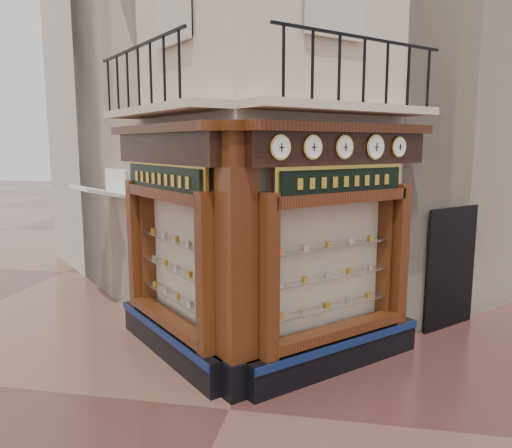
% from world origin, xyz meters
% --- Properties ---
extents(ground, '(80.00, 80.00, 0.00)m').
position_xyz_m(ground, '(0.00, 0.00, 0.00)').
color(ground, '#4B2723').
rests_on(ground, ground).
extents(main_building, '(11.31, 11.31, 12.00)m').
position_xyz_m(main_building, '(0.00, 6.16, 6.00)').
color(main_building, '#BEAB94').
rests_on(main_building, ground).
extents(neighbour_left, '(11.31, 11.31, 11.00)m').
position_xyz_m(neighbour_left, '(-2.47, 8.63, 5.50)').
color(neighbour_left, beige).
rests_on(neighbour_left, ground).
extents(neighbour_right, '(11.31, 11.31, 11.00)m').
position_xyz_m(neighbour_right, '(2.47, 8.63, 5.50)').
color(neighbour_right, beige).
rests_on(neighbour_right, ground).
extents(shopfront_left, '(2.86, 2.86, 3.98)m').
position_xyz_m(shopfront_left, '(-1.41, 1.57, 1.98)').
color(shopfront_left, black).
rests_on(shopfront_left, ground).
extents(shopfront_right, '(2.86, 2.86, 3.98)m').
position_xyz_m(shopfront_right, '(1.41, 1.57, 1.98)').
color(shopfront_right, black).
rests_on(shopfront_right, ground).
extents(corner_pilaster, '(0.85, 0.85, 3.98)m').
position_xyz_m(corner_pilaster, '(0.00, 0.50, 1.95)').
color(corner_pilaster, black).
rests_on(corner_pilaster, ground).
extents(balcony, '(5.94, 2.97, 1.03)m').
position_xyz_m(balcony, '(0.00, 1.49, 4.22)').
color(balcony, '#BEAB94').
rests_on(balcony, ground).
extents(clock_a, '(0.28, 0.28, 0.35)m').
position_xyz_m(clock_a, '(0.62, 0.51, 3.62)').
color(clock_a, gold).
rests_on(clock_a, ground).
extents(clock_b, '(0.28, 0.28, 0.35)m').
position_xyz_m(clock_b, '(1.03, 0.92, 3.62)').
color(clock_b, gold).
rests_on(clock_b, ground).
extents(clock_c, '(0.29, 0.29, 0.35)m').
position_xyz_m(clock_c, '(1.47, 1.36, 3.62)').
color(clock_c, gold).
rests_on(clock_c, ground).
extents(clock_d, '(0.31, 0.31, 0.39)m').
position_xyz_m(clock_d, '(1.94, 1.83, 3.62)').
color(clock_d, gold).
rests_on(clock_d, ground).
extents(clock_e, '(0.27, 0.27, 0.33)m').
position_xyz_m(clock_e, '(2.33, 2.23, 3.62)').
color(clock_e, gold).
rests_on(clock_e, ground).
extents(awning, '(1.55, 1.55, 0.26)m').
position_xyz_m(awning, '(-3.77, 3.56, 0.00)').
color(awning, silver).
rests_on(awning, ground).
extents(signboard_left, '(2.12, 2.12, 0.57)m').
position_xyz_m(signboard_left, '(-1.46, 1.51, 3.10)').
color(signboard_left, gold).
rests_on(signboard_left, ground).
extents(signboard_right, '(1.90, 1.90, 0.51)m').
position_xyz_m(signboard_right, '(1.46, 1.51, 3.10)').
color(signboard_right, gold).
rests_on(signboard_right, ground).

